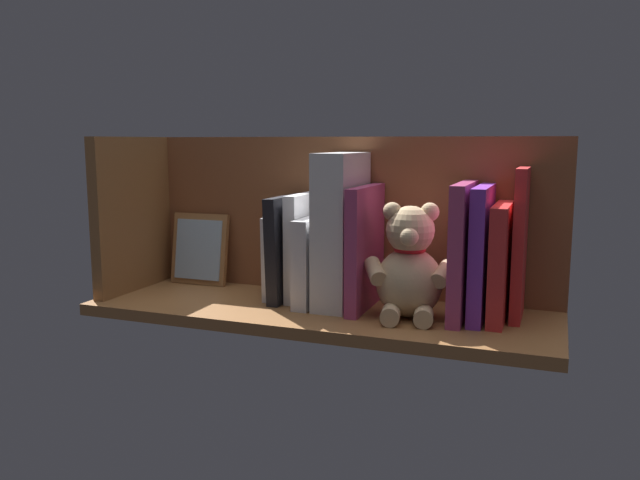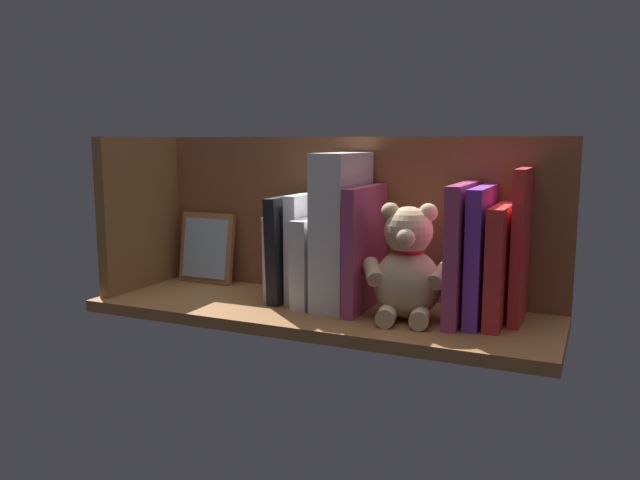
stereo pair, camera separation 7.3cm
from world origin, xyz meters
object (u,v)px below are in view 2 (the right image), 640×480
object	(u,v)px
book_0	(521,246)
dictionary_thick_white	(342,230)
teddy_bear	(407,269)
picture_frame_leaning	(207,248)

from	to	relation	value
book_0	dictionary_thick_white	distance (cm)	32.66
book_0	teddy_bear	bearing A→B (deg)	19.88
book_0	dictionary_thick_white	size ratio (longest dim) A/B	0.92
dictionary_thick_white	picture_frame_leaning	world-z (taller)	dictionary_thick_white
teddy_bear	dictionary_thick_white	world-z (taller)	dictionary_thick_white
book_0	picture_frame_leaning	world-z (taller)	book_0
dictionary_thick_white	picture_frame_leaning	bearing A→B (deg)	-10.33
book_0	dictionary_thick_white	bearing A→B (deg)	4.16
book_0	picture_frame_leaning	distance (cm)	68.19
book_0	teddy_bear	world-z (taller)	book_0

